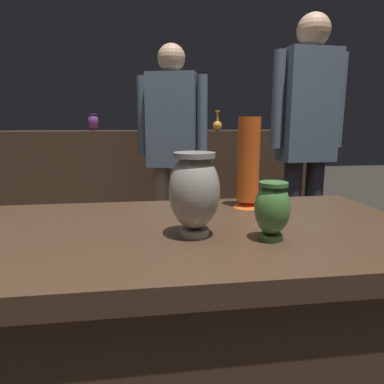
# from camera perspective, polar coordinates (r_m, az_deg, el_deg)

# --- Properties ---
(display_plinth) EXTENTS (1.20, 0.64, 0.80)m
(display_plinth) POSITION_cam_1_polar(r_m,az_deg,el_deg) (1.09, -0.19, -26.17)
(display_plinth) COLOR #422D1E
(display_plinth) RESTS_ON ground_plane
(back_display_shelf) EXTENTS (2.60, 0.40, 0.99)m
(back_display_shelf) POSITION_cam_1_polar(r_m,az_deg,el_deg) (3.11, -5.65, 0.81)
(back_display_shelf) COLOR #422D1E
(back_display_shelf) RESTS_ON ground_plane
(vase_centerpiece) EXTENTS (0.12, 0.12, 0.20)m
(vase_centerpiece) POSITION_cam_1_polar(r_m,az_deg,el_deg) (0.81, 0.23, 0.12)
(vase_centerpiece) COLOR gray
(vase_centerpiece) RESTS_ON display_plinth
(vase_tall_behind) EXTENTS (0.09, 0.09, 0.28)m
(vase_tall_behind) POSITION_cam_1_polar(r_m,az_deg,el_deg) (1.11, 9.18, 4.42)
(vase_tall_behind) COLOR #E55B1E
(vase_tall_behind) RESTS_ON display_plinth
(vase_left_accent) EXTENTS (0.08, 0.08, 0.14)m
(vase_left_accent) POSITION_cam_1_polar(r_m,az_deg,el_deg) (0.81, 12.99, -2.67)
(vase_left_accent) COLOR #477A38
(vase_left_accent) RESTS_ON display_plinth
(shelf_vase_right) EXTENTS (0.08, 0.08, 0.17)m
(shelf_vase_right) POSITION_cam_1_polar(r_m,az_deg,el_deg) (3.06, 4.16, 10.93)
(shelf_vase_right) COLOR orange
(shelf_vase_right) RESTS_ON back_display_shelf
(shelf_vase_left) EXTENTS (0.09, 0.09, 0.14)m
(shelf_vase_left) POSITION_cam_1_polar(r_m,az_deg,el_deg) (3.05, -15.83, 11.02)
(shelf_vase_left) COLOR #7A388E
(shelf_vase_left) RESTS_ON back_display_shelf
(visitor_near_right) EXTENTS (0.47, 0.20, 1.68)m
(visitor_near_right) POSITION_cam_1_polar(r_m,az_deg,el_deg) (2.26, 18.26, 8.98)
(visitor_near_right) COLOR #232328
(visitor_near_right) RESTS_ON ground_plane
(visitor_center_back) EXTENTS (0.46, 0.26, 1.56)m
(visitor_center_back) POSITION_cam_1_polar(r_m,az_deg,el_deg) (2.36, -3.24, 7.66)
(visitor_center_back) COLOR #846B56
(visitor_center_back) RESTS_ON ground_plane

